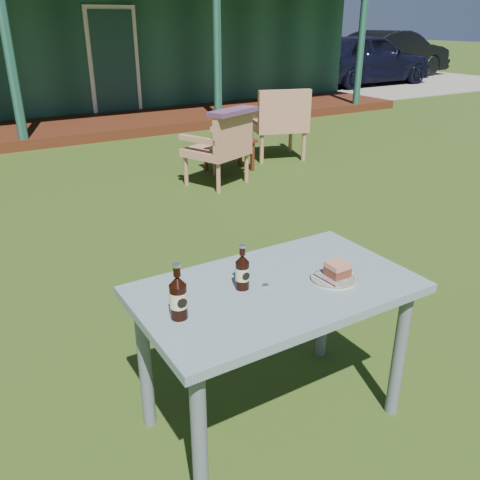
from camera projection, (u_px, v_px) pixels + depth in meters
ground at (148, 282)px, 3.71m from camera, size 80.00×80.00×0.00m
gravel_strip at (369, 82)px, 15.36m from camera, size 9.00×6.00×0.02m
car_near at (365, 59)px, 14.55m from camera, size 4.25×1.76×1.44m
car_far at (392, 54)px, 16.59m from camera, size 4.49×1.91×1.44m
cafe_table at (276, 306)px, 2.21m from camera, size 1.20×0.70×0.72m
plate at (334, 278)px, 2.22m from camera, size 0.20×0.20×0.01m
cake_slice at (338, 269)px, 2.21m from camera, size 0.09×0.09×0.06m
fork at (324, 281)px, 2.18m from camera, size 0.02×0.14×0.00m
cola_bottle_near at (242, 271)px, 2.11m from camera, size 0.06×0.06×0.20m
cola_bottle_far at (178, 297)px, 1.90m from camera, size 0.07×0.07×0.23m
bottle_cap at (265, 285)px, 2.16m from camera, size 0.03×0.03×0.01m
armchair_left at (222, 145)px, 5.70m from camera, size 0.78×0.76×0.83m
armchair_right at (280, 120)px, 6.78m from camera, size 0.86×0.83×0.94m
floral_throw at (233, 111)px, 5.46m from camera, size 0.67×0.43×0.05m
side_table at (229, 144)px, 6.31m from camera, size 0.60×0.40×0.40m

